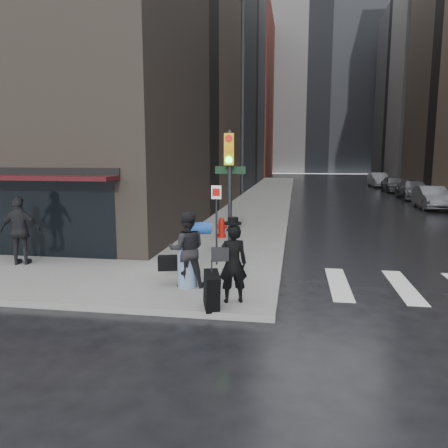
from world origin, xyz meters
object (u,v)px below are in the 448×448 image
at_px(parked_car_2, 431,198).
at_px(parked_car_4, 394,184).
at_px(man_overcoat, 229,268).
at_px(traffic_light, 228,180).
at_px(man_greycoat, 21,231).
at_px(parked_car_3, 413,190).
at_px(man_jeans, 187,249).
at_px(parked_car_5, 378,180).
at_px(fire_hydrant, 222,228).

relative_size(parked_car_2, parked_car_4, 1.00).
distance_m(man_overcoat, traffic_light, 3.66).
distance_m(man_greycoat, parked_car_3, 29.10).
bearing_deg(man_greycoat, man_jeans, 154.96).
height_order(traffic_light, parked_car_4, traffic_light).
relative_size(man_jeans, parked_car_2, 0.43).
relative_size(man_jeans, traffic_light, 0.48).
xyz_separation_m(traffic_light, parked_car_2, (10.21, 16.65, -1.93)).
relative_size(man_jeans, parked_car_5, 0.40).
relative_size(man_greycoat, parked_car_5, 0.43).
bearing_deg(parked_car_3, man_greycoat, -123.98).
relative_size(man_jeans, parked_car_4, 0.43).
height_order(parked_car_2, parked_car_4, parked_car_4).
bearing_deg(fire_hydrant, parked_car_4, 65.27).
relative_size(traffic_light, parked_car_4, 0.90).
bearing_deg(parked_car_2, parked_car_3, 87.02).
distance_m(traffic_light, parked_car_4, 31.33).
height_order(man_overcoat, parked_car_4, man_overcoat).
bearing_deg(parked_car_4, traffic_light, -110.64).
relative_size(parked_car_2, parked_car_3, 0.88).
bearing_deg(man_greycoat, parked_car_4, -129.43).
bearing_deg(fire_hydrant, parked_car_5, 70.15).
distance_m(man_greycoat, parked_car_2, 23.80).
height_order(fire_hydrant, parked_car_4, parked_car_4).
relative_size(fire_hydrant, parked_car_5, 0.17).
relative_size(man_overcoat, man_greycoat, 0.96).
bearing_deg(fire_hydrant, parked_car_3, 58.05).
height_order(man_jeans, parked_car_5, man_jeans).
height_order(parked_car_2, parked_car_5, parked_car_5).
distance_m(man_jeans, parked_car_3, 27.65).
bearing_deg(man_jeans, parked_car_2, -135.18).
bearing_deg(man_greycoat, fire_hydrant, -145.16).
xyz_separation_m(man_overcoat, man_jeans, (-1.18, 1.05, 0.13)).
height_order(man_greycoat, parked_car_3, man_greycoat).
bearing_deg(fire_hydrant, man_jeans, -87.80).
distance_m(man_jeans, parked_car_5, 39.55).
xyz_separation_m(man_greycoat, traffic_light, (5.97, 0.80, 1.49)).
distance_m(man_jeans, traffic_light, 2.74).
relative_size(man_greycoat, fire_hydrant, 2.56).
bearing_deg(traffic_light, parked_car_2, 55.96).
height_order(traffic_light, parked_car_2, traffic_light).
xyz_separation_m(man_overcoat, parked_car_3, (10.23, 26.24, -0.23)).
bearing_deg(parked_car_4, fire_hydrant, -115.51).
bearing_deg(parked_car_5, man_overcoat, -106.72).
height_order(man_greycoat, parked_car_5, man_greycoat).
bearing_deg(parked_car_5, man_jeans, -108.76).
height_order(man_overcoat, man_jeans, man_overcoat).
xyz_separation_m(parked_car_2, parked_car_5, (0.22, 19.15, 0.05)).
xyz_separation_m(man_jeans, fire_hydrant, (-0.25, 6.49, -0.58)).
height_order(traffic_light, parked_car_3, traffic_light).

